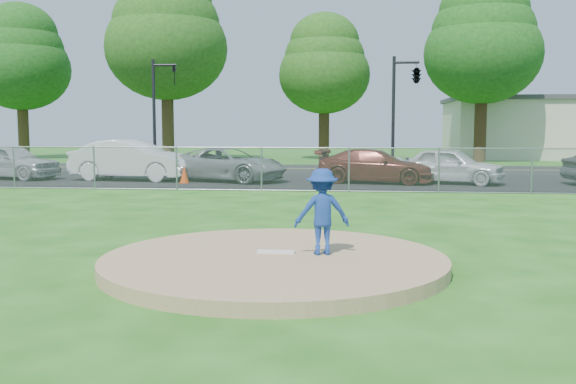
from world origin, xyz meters
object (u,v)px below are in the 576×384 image
object	(u,v)px
tree_center	(324,63)
tree_right	(483,39)
parked_car_white	(132,160)
parked_car_darkred	(375,166)
commercial_building	(565,128)
tree_far_left	(20,56)
pitcher	(322,212)
parked_car_silver	(10,161)
tree_left	(166,32)
parked_car_pearl	(450,166)
traffic_cone	(184,174)
traffic_signal_left	(158,104)
parked_car_gray	(228,164)
traffic_signal_center	(414,77)

from	to	relation	value
tree_center	tree_right	world-z (taller)	tree_right
parked_car_white	parked_car_darkred	size ratio (longest dim) A/B	1.11
commercial_building	tree_far_left	xyz separation A→B (m)	(-38.00, -5.00, 4.90)
tree_center	pitcher	bearing A→B (deg)	-87.06
tree_right	parked_car_silver	size ratio (longest dim) A/B	2.68
tree_left	parked_car_pearl	bearing A→B (deg)	-44.07
pitcher	parked_car_silver	world-z (taller)	pitcher
tree_right	parked_car_white	xyz separation A→B (m)	(-16.97, -16.17, -6.81)
commercial_building	traffic_cone	bearing A→B (deg)	-132.68
tree_right	pitcher	bearing A→B (deg)	-104.57
commercial_building	tree_center	xyz separation A→B (m)	(-17.00, -4.00, 4.31)
tree_left	parked_car_silver	world-z (taller)	tree_left
parked_car_white	pitcher	bearing A→B (deg)	-143.19
tree_left	parked_car_pearl	world-z (taller)	tree_left
commercial_building	traffic_cone	distance (m)	31.73
tree_left	traffic_cone	xyz separation A→B (m)	(5.53, -16.29, -7.88)
tree_right	pitcher	distance (m)	33.54
tree_center	traffic_cone	xyz separation A→B (m)	(-4.47, -19.29, -6.11)
parked_car_darkred	parked_car_pearl	size ratio (longest dim) A/B	1.11
tree_left	traffic_signal_left	bearing A→B (deg)	-76.04
tree_far_left	traffic_signal_left	xyz separation A→B (m)	(13.24, -11.00, -3.70)
parked_car_darkred	parked_car_pearl	world-z (taller)	parked_car_pearl
tree_center	traffic_signal_left	world-z (taller)	tree_center
pitcher	parked_car_white	bearing A→B (deg)	-74.58
tree_center	parked_car_pearl	bearing A→B (deg)	-72.27
tree_right	parked_car_white	world-z (taller)	tree_right
tree_far_left	traffic_cone	xyz separation A→B (m)	(16.53, -18.29, -6.70)
pitcher	parked_car_white	size ratio (longest dim) A/B	0.27
traffic_signal_left	parked_car_gray	distance (m)	8.33
tree_right	traffic_signal_left	world-z (taller)	tree_right
tree_center	tree_far_left	bearing A→B (deg)	-177.27
parked_car_gray	parked_car_silver	bearing A→B (deg)	109.56
commercial_building	parked_car_darkred	xyz separation A→B (m)	(-14.02, -22.44, -1.49)
traffic_cone	parked_car_pearl	bearing A→B (deg)	5.08
commercial_building	tree_left	world-z (taller)	tree_left
tree_right	traffic_signal_left	distance (m)	20.83
traffic_signal_center	parked_car_white	distance (m)	13.96
traffic_cone	parked_car_gray	size ratio (longest dim) A/B	0.14
tree_far_left	pitcher	distance (m)	40.38
tree_far_left	parked_car_pearl	size ratio (longest dim) A/B	2.61
parked_car_white	parked_car_pearl	size ratio (longest dim) A/B	1.23
traffic_signal_center	parked_car_white	xyz separation A→B (m)	(-11.94, -6.17, -3.77)
parked_car_silver	commercial_building	bearing A→B (deg)	-40.10
traffic_signal_left	traffic_signal_center	size ratio (longest dim) A/B	1.00
pitcher	parked_car_pearl	size ratio (longest dim) A/B	0.33
tree_right	parked_car_darkred	world-z (taller)	tree_right
parked_car_gray	tree_right	bearing A→B (deg)	-18.09
tree_left	traffic_cone	world-z (taller)	tree_left
tree_center	parked_car_silver	world-z (taller)	tree_center
tree_right	traffic_signal_center	world-z (taller)	tree_right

